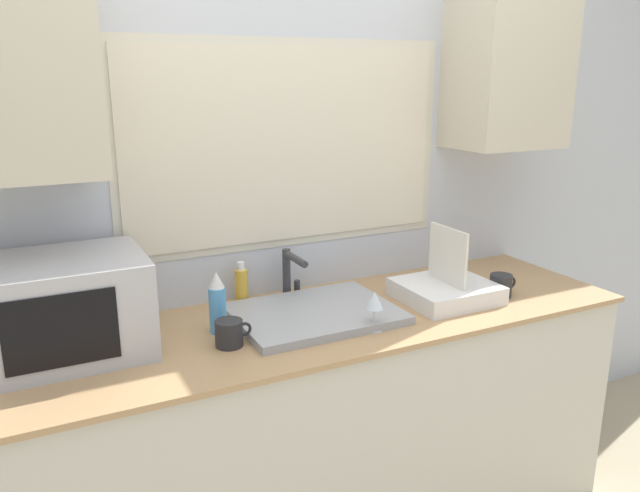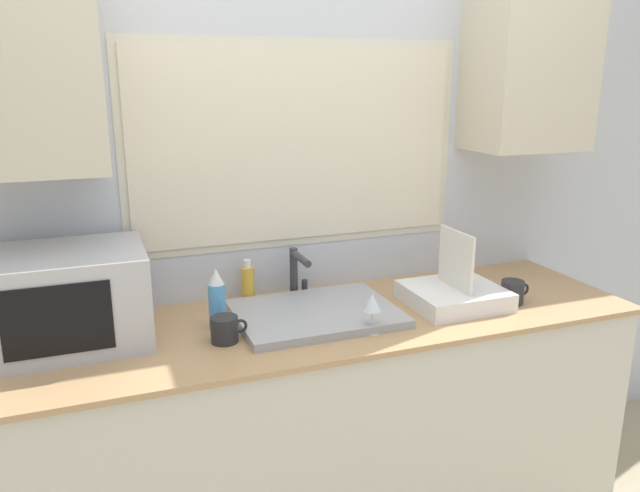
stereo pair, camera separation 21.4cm
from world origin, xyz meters
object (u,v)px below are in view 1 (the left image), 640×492
Objects in this scene: mug_near_sink at (230,333)px; wine_glass at (374,302)px; microwave at (68,306)px; soap_bottle at (241,285)px; spray_bottle at (217,303)px; dish_rack at (446,289)px; faucet at (291,270)px.

wine_glass is at bearing -12.18° from mug_near_sink.
mug_near_sink is (0.46, -0.18, -0.11)m from microwave.
microwave is 3.34× the size of wine_glass.
spray_bottle is at bearing -126.33° from soap_bottle.
dish_rack reaches higher than soap_bottle.
soap_bottle is at bearing 64.47° from mug_near_sink.
soap_bottle is at bearing 124.73° from wine_glass.
dish_rack is 2.45× the size of wine_glass.
spray_bottle is 0.14m from mug_near_sink.
microwave is 0.99m from wine_glass.
dish_rack is at bearing -6.08° from spray_bottle.
spray_bottle is 0.28m from soap_bottle.
dish_rack is at bearing -6.15° from microwave.
soap_bottle is 1.35× the size of mug_near_sink.
spray_bottle is (-0.36, -0.19, -0.02)m from faucet.
dish_rack reaches higher than wine_glass.
faucet is at bearing 152.06° from dish_rack.
faucet is at bearing 41.30° from mug_near_sink.
faucet is 0.56× the size of dish_rack.
dish_rack is at bearing 1.97° from mug_near_sink.
dish_rack reaches higher than faucet.
soap_bottle is 0.55m from wine_glass.
faucet reaches higher than wine_glass.
soap_bottle is at bearing 53.67° from spray_bottle.
microwave is 1.36× the size of dish_rack.
dish_rack is at bearing -27.94° from faucet.
microwave is 2.21× the size of spray_bottle.
microwave reaches higher than wine_glass.
wine_glass is (0.48, -0.10, 0.06)m from mug_near_sink.
dish_rack is 0.89m from mug_near_sink.
dish_rack reaches higher than spray_bottle.
faucet reaches higher than mug_near_sink.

